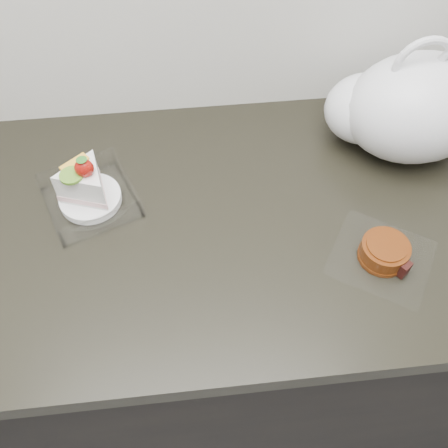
# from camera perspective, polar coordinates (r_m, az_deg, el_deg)

# --- Properties ---
(counter) EXTENTS (2.04, 0.64, 0.90)m
(counter) POSITION_cam_1_polar(r_m,az_deg,el_deg) (1.31, -4.68, -11.41)
(counter) COLOR black
(counter) RESTS_ON ground
(cake_tray) EXTENTS (0.20, 0.20, 0.12)m
(cake_tray) POSITION_cam_1_polar(r_m,az_deg,el_deg) (0.96, -15.27, 3.63)
(cake_tray) COLOR white
(cake_tray) RESTS_ON counter
(mooncake_wrap) EXTENTS (0.22, 0.22, 0.04)m
(mooncake_wrap) POSITION_cam_1_polar(r_m,az_deg,el_deg) (0.91, 17.85, -3.19)
(mooncake_wrap) COLOR white
(mooncake_wrap) RESTS_ON counter
(plastic_bag) EXTENTS (0.34, 0.26, 0.26)m
(plastic_bag) POSITION_cam_1_polar(r_m,az_deg,el_deg) (1.05, 20.18, 12.38)
(plastic_bag) COLOR white
(plastic_bag) RESTS_ON counter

